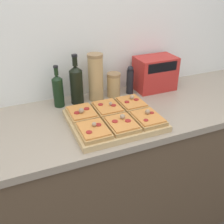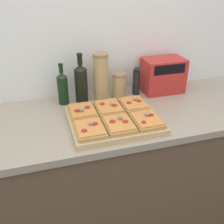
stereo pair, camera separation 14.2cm
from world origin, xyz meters
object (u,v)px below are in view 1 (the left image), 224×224
Objects in this scene: grain_jar_tall at (96,77)px; cutting_board at (114,120)px; toaster_oven at (155,73)px; wine_bottle at (76,84)px; olive_oil_bottle at (58,90)px; pepper_mill at (130,80)px; grain_jar_short at (114,85)px.

cutting_board is at bearing -92.03° from grain_jar_tall.
wine_bottle is at bearing 179.91° from toaster_oven.
olive_oil_bottle is 1.34× the size of pepper_mill.
wine_bottle is 0.55m from toaster_oven.
wine_bottle reaches higher than grain_jar_tall.
grain_jar_short is (0.12, -0.00, -0.07)m from grain_jar_tall.
wine_bottle is at bearing 109.82° from cutting_board.
olive_oil_bottle reaches higher than pepper_mill.
pepper_mill is at bearing 0.00° from grain_jar_tall.
grain_jar_short reaches higher than cutting_board.
grain_jar_tall is at bearing 180.00° from pepper_mill.
pepper_mill is (0.48, 0.00, -0.01)m from olive_oil_bottle.
olive_oil_bottle is 0.86× the size of grain_jar_tall.
grain_jar_tall is at bearing 87.97° from cutting_board.
cutting_board is 2.49× the size of pepper_mill.
grain_jar_short is (0.13, 0.31, 0.06)m from cutting_board.
pepper_mill reaches higher than cutting_board.
cutting_board is 0.55m from toaster_oven.
olive_oil_bottle is 0.12m from wine_bottle.
grain_jar_tall is (0.12, -0.00, 0.02)m from wine_bottle.
grain_jar_tall is 1.55× the size of pepper_mill.
grain_jar_tall is at bearing 0.00° from olive_oil_bottle.
wine_bottle is (-0.11, 0.31, 0.11)m from cutting_board.
pepper_mill is at bearing 51.62° from cutting_board.
toaster_oven reaches higher than pepper_mill.
olive_oil_bottle is 0.24m from grain_jar_tall.
grain_jar_tall reaches higher than toaster_oven.
toaster_oven is (0.19, -0.00, 0.02)m from pepper_mill.
wine_bottle is at bearing 180.00° from grain_jar_tall.
wine_bottle is 1.05× the size of toaster_oven.
grain_jar_tall reaches higher than olive_oil_bottle.
cutting_board is 1.62× the size of toaster_oven.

